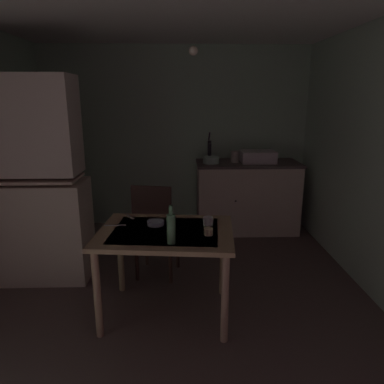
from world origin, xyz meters
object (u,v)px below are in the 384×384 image
at_px(hutch_cabinet, 38,188).
at_px(dining_table, 166,242).
at_px(teacup_mint, 208,221).
at_px(sink_basin, 258,156).
at_px(chair_far_side, 155,230).
at_px(serving_bowl_wide, 156,223).
at_px(mixing_bowl_counter, 211,160).
at_px(hand_pump, 210,149).
at_px(glass_bottle, 171,228).

bearing_deg(hutch_cabinet, dining_table, -28.78).
xyz_separation_m(dining_table, teacup_mint, (0.35, 0.12, 0.13)).
height_order(sink_basin, chair_far_side, sink_basin).
bearing_deg(teacup_mint, serving_bowl_wide, 178.13).
bearing_deg(serving_bowl_wide, mixing_bowl_counter, 70.87).
bearing_deg(teacup_mint, hutch_cabinet, 160.41).
distance_m(serving_bowl_wide, teacup_mint, 0.44).
height_order(sink_basin, teacup_mint, sink_basin).
bearing_deg(teacup_mint, sink_basin, 66.54).
bearing_deg(chair_far_side, mixing_bowl_counter, 62.72).
distance_m(sink_basin, chair_far_side, 1.89).
distance_m(hand_pump, chair_far_side, 1.61).
distance_m(mixing_bowl_counter, teacup_mint, 1.78).
bearing_deg(sink_basin, glass_bottle, -116.30).
xyz_separation_m(hand_pump, serving_bowl_wide, (-0.59, -1.84, -0.35)).
bearing_deg(teacup_mint, glass_bottle, -128.06).
bearing_deg(hutch_cabinet, teacup_mint, -19.59).
bearing_deg(mixing_bowl_counter, chair_far_side, -117.28).
bearing_deg(chair_far_side, hutch_cabinet, 176.65).
bearing_deg(serving_bowl_wide, sink_basin, 55.79).
bearing_deg(glass_bottle, teacup_mint, 51.94).
xyz_separation_m(mixing_bowl_counter, serving_bowl_wide, (-0.60, -1.74, -0.22)).
distance_m(sink_basin, teacup_mint, 1.98).
xyz_separation_m(sink_basin, chair_far_side, (-1.26, -1.31, -0.51)).
distance_m(chair_far_side, serving_bowl_wide, 0.55).
height_order(chair_far_side, teacup_mint, chair_far_side).
relative_size(hutch_cabinet, mixing_bowl_counter, 9.41).
relative_size(hand_pump, glass_bottle, 1.35).
bearing_deg(glass_bottle, serving_bowl_wide, 109.64).
xyz_separation_m(mixing_bowl_counter, chair_far_side, (-0.65, -1.26, -0.47)).
bearing_deg(hand_pump, dining_table, -104.31).
relative_size(hutch_cabinet, hand_pump, 5.04).
height_order(hutch_cabinet, dining_table, hutch_cabinet).
height_order(dining_table, glass_bottle, glass_bottle).
height_order(sink_basin, hand_pump, hand_pump).
height_order(hand_pump, serving_bowl_wide, hand_pump).
height_order(dining_table, serving_bowl_wide, serving_bowl_wide).
height_order(sink_basin, glass_bottle, sink_basin).
relative_size(hutch_cabinet, chair_far_side, 2.01).
bearing_deg(mixing_bowl_counter, sink_basin, 4.65).
bearing_deg(hand_pump, hutch_cabinet, -143.70).
distance_m(sink_basin, dining_table, 2.26).
xyz_separation_m(chair_far_side, teacup_mint, (0.48, -0.50, 0.27)).
bearing_deg(hand_pump, mixing_bowl_counter, -81.26).
bearing_deg(hutch_cabinet, chair_far_side, -3.35).
xyz_separation_m(dining_table, chair_far_side, (-0.13, 0.62, -0.14)).
distance_m(chair_far_side, teacup_mint, 0.74).
bearing_deg(glass_bottle, mixing_bowl_counter, 77.71).
relative_size(hutch_cabinet, sink_basin, 4.47).
xyz_separation_m(hutch_cabinet, dining_table, (1.25, -0.69, -0.28)).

